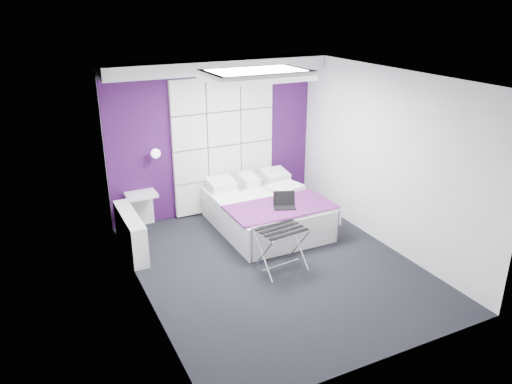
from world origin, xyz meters
The scene contains 15 objects.
floor centered at (0.00, 0.00, 0.00)m, with size 4.40×4.40×0.00m, color black.
ceiling centered at (0.00, 0.00, 2.60)m, with size 4.40×4.40×0.00m, color white.
wall_back centered at (0.00, 2.20, 1.30)m, with size 3.60×3.60×0.00m, color silver.
wall_left centered at (-1.80, 0.00, 1.30)m, with size 4.40×4.40×0.00m, color silver.
wall_right centered at (1.80, 0.00, 1.30)m, with size 4.40×4.40×0.00m, color silver.
accent_wall centered at (0.00, 2.19, 1.30)m, with size 3.58×0.02×2.58m, color #370F43.
soffit centered at (0.00, 1.95, 2.50)m, with size 3.58×0.50×0.20m, color white.
headboard centered at (0.15, 2.14, 1.17)m, with size 1.80×0.08×2.30m, color silver, non-canonical shape.
skylight centered at (0.00, 0.60, 2.55)m, with size 1.36×0.86×0.12m, color white, non-canonical shape.
wall_lamp centered at (-1.05, 2.06, 1.22)m, with size 0.15×0.15×0.15m, color white.
radiator centered at (-1.69, 1.30, 0.30)m, with size 0.22×1.20×0.60m, color white.
bed centered at (0.45, 1.17, 0.29)m, with size 1.61×1.93×0.68m.
nightstand centered at (-1.34, 2.02, 0.58)m, with size 0.47×0.37×0.05m, color white.
luggage_rack centered at (0.02, -0.12, 0.30)m, with size 0.62×0.46×0.61m.
laptop centered at (0.48, 0.67, 0.60)m, with size 0.33×0.23×0.23m.
Camera 1 is at (-2.93, -5.36, 3.48)m, focal length 35.00 mm.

